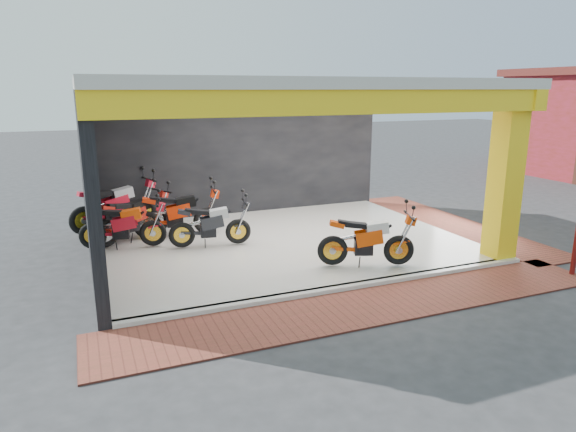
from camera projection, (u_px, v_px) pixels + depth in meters
The scene contains 17 objects.
ground at pixel (321, 272), 10.12m from camera, with size 80.00×80.00×0.00m, color #2D2D30.
showroom_floor at pixel (284, 242), 11.90m from camera, with size 8.00×6.00×0.10m, color white.
showroom_ceiling at pixel (283, 84), 11.04m from camera, with size 8.40×6.40×0.20m, color beige.
back_wall at pixel (242, 154), 14.27m from camera, with size 8.20×0.20×3.50m, color black.
left_wall at pixel (88, 182), 9.98m from camera, with size 0.20×6.20×3.50m, color black.
corner_column at pixel (505, 178), 10.40m from camera, with size 0.50×0.50×3.50m, color yellow.
header_beam_front at pixel (351, 102), 8.42m from camera, with size 8.40×0.30×0.40m, color yellow.
header_beam_right at pixel (435, 97), 12.59m from camera, with size 0.30×6.40×0.40m, color yellow.
floor_kerb at pixel (346, 287), 9.19m from camera, with size 8.00×0.20×0.10m, color white.
paver_front at pixel (369, 306), 8.50m from camera, with size 9.00×1.40×0.03m, color brown.
paver_right at pixel (451, 223), 13.68m from camera, with size 1.40×7.00×0.03m, color brown.
moto_hero at pixel (400, 236), 10.02m from camera, with size 2.02×0.75×1.23m, color #E04509, non-canonical shape.
moto_row_a at pixel (238, 219), 11.41m from camera, with size 1.91×0.71×1.17m, color black, non-canonical shape.
moto_row_b at pixel (206, 208), 12.20m from camera, with size 2.13×0.79×1.30m, color red, non-canonical shape.
moto_row_c at pixel (152, 221), 11.24m from camera, with size 1.96×0.73×1.20m, color red, non-canonical shape.
moto_row_d at pixel (157, 209), 12.16m from camera, with size 2.07×0.77×1.27m, color red, non-canonical shape.
moto_row_e at pixel (143, 198), 13.01m from camera, with size 2.32×0.86×1.42m, color red, non-canonical shape.
Camera 1 is at (-4.24, -8.58, 3.52)m, focal length 32.00 mm.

